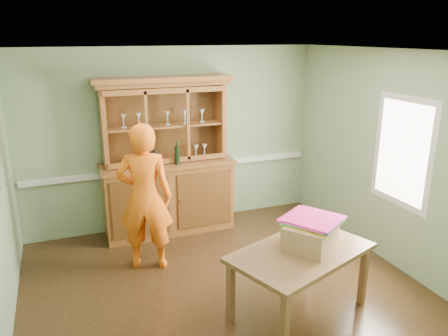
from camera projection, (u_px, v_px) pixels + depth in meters
name	position (u px, v px, depth m)	size (l,w,h in m)	color
floor	(221.00, 285.00, 5.19)	(4.50, 4.50, 0.00)	#402B14
ceiling	(220.00, 51.00, 4.40)	(4.50, 4.50, 0.00)	white
wall_back	(174.00, 139.00, 6.58)	(4.50, 4.50, 0.00)	gray
wall_right	(385.00, 157.00, 5.57)	(4.00, 4.00, 0.00)	gray
wall_front	(323.00, 262.00, 3.01)	(4.50, 4.50, 0.00)	gray
chair_rail	(175.00, 168.00, 6.69)	(4.41, 0.05, 0.08)	silver
window_panel	(402.00, 152.00, 5.26)	(0.03, 0.96, 1.36)	silver
china_hutch	(167.00, 179.00, 6.44)	(1.95, 0.65, 2.30)	brown
dining_table	(301.00, 258.00, 4.51)	(1.67, 1.33, 0.73)	brown
cardboard_box	(310.00, 235.00, 4.54)	(0.55, 0.44, 0.26)	#916C4A
kite_stack	(311.00, 220.00, 4.53)	(0.72, 0.72, 0.05)	yellow
person	(145.00, 197.00, 5.37)	(0.68, 0.45, 1.87)	orange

